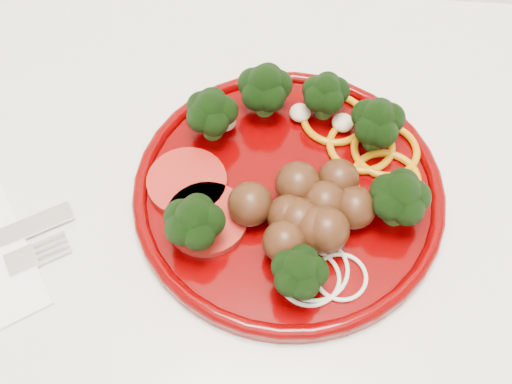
{
  "coord_description": "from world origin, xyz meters",
  "views": [
    {
      "loc": [
        -0.0,
        1.39,
        1.42
      ],
      "look_at": [
        -0.03,
        1.7,
        0.92
      ],
      "focal_mm": 45.0,
      "sensor_mm": 36.0,
      "label": 1
    }
  ],
  "objects": [
    {
      "name": "counter",
      "position": [
        0.0,
        1.7,
        0.45
      ],
      "size": [
        2.4,
        0.6,
        0.9
      ],
      "color": "silver",
      "rests_on": "ground"
    },
    {
      "name": "plate",
      "position": [
        0.01,
        1.71,
        0.92
      ],
      "size": [
        0.29,
        0.29,
        0.06
      ],
      "rotation": [
        0.0,
        0.0,
        0.3
      ],
      "color": "#4C0000",
      "rests_on": "counter"
    }
  ]
}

